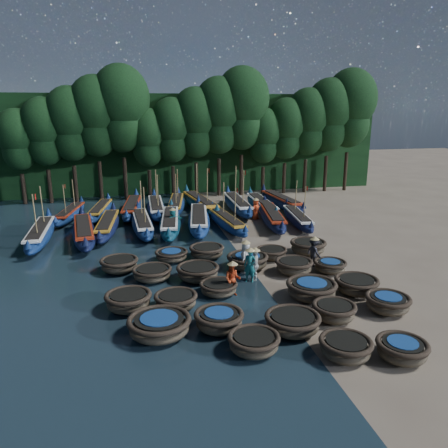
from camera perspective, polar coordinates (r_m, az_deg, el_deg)
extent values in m
plane|color=gray|center=(25.14, 3.18, -5.41)|extent=(120.00, 120.00, 0.00)
cube|color=black|center=(46.75, -4.47, 10.46)|extent=(40.00, 3.00, 10.00)
ellipsoid|color=brown|center=(16.74, 3.91, -15.44)|extent=(2.28, 2.28, 0.64)
torus|color=#34291F|center=(16.59, 3.93, -14.56)|extent=(1.97, 1.97, 0.19)
cylinder|color=black|center=(16.57, 3.93, -14.44)|extent=(1.49, 1.49, 0.06)
ellipsoid|color=brown|center=(16.95, 15.57, -15.54)|extent=(2.26, 2.26, 0.67)
torus|color=#34291F|center=(16.80, 15.65, -14.61)|extent=(1.95, 1.95, 0.20)
cylinder|color=black|center=(16.78, 15.66, -14.49)|extent=(1.47, 1.47, 0.06)
ellipsoid|color=brown|center=(17.47, 22.19, -15.20)|extent=(2.04, 2.04, 0.66)
torus|color=#34291F|center=(17.32, 22.29, -14.31)|extent=(1.88, 1.88, 0.20)
cylinder|color=black|center=(17.30, 22.31, -14.20)|extent=(1.41, 1.41, 0.06)
cylinder|color=navy|center=(17.28, 22.32, -14.08)|extent=(1.08, 1.08, 0.04)
ellipsoid|color=brown|center=(17.86, -8.44, -13.29)|extent=(2.64, 2.64, 0.74)
torus|color=#34291F|center=(17.70, -8.48, -12.29)|extent=(2.55, 2.55, 0.22)
cylinder|color=black|center=(17.68, -8.49, -12.16)|extent=(1.95, 1.95, 0.07)
cylinder|color=navy|center=(17.66, -8.49, -12.03)|extent=(1.50, 1.50, 0.04)
ellipsoid|color=brown|center=(18.10, -0.66, -12.72)|extent=(2.02, 2.02, 0.73)
torus|color=#34291F|center=(17.94, -0.67, -11.75)|extent=(2.05, 2.05, 0.22)
cylinder|color=black|center=(17.92, -0.67, -11.62)|extent=(1.53, 1.53, 0.07)
cylinder|color=navy|center=(17.90, -0.67, -11.50)|extent=(1.18, 1.18, 0.04)
ellipsoid|color=brown|center=(18.19, 8.93, -12.84)|extent=(2.71, 2.71, 0.69)
torus|color=#34291F|center=(18.04, 8.97, -11.93)|extent=(2.27, 2.27, 0.21)
cylinder|color=black|center=(18.02, 8.98, -11.81)|extent=(1.73, 1.73, 0.06)
ellipsoid|color=brown|center=(19.45, 14.17, -11.21)|extent=(1.73, 1.73, 0.68)
torus|color=#34291F|center=(19.31, 14.23, -10.37)|extent=(1.89, 1.89, 0.21)
cylinder|color=black|center=(19.30, 14.24, -10.26)|extent=(1.41, 1.41, 0.06)
ellipsoid|color=brown|center=(20.86, 20.58, -9.87)|extent=(2.27, 2.27, 0.69)
torus|color=#34291F|center=(20.73, 20.66, -9.05)|extent=(1.99, 1.99, 0.21)
cylinder|color=black|center=(20.71, 20.67, -8.94)|extent=(1.50, 1.50, 0.06)
cylinder|color=navy|center=(20.69, 20.68, -8.84)|extent=(1.15, 1.15, 0.04)
ellipsoid|color=brown|center=(20.18, -12.36, -10.00)|extent=(1.98, 1.98, 0.74)
torus|color=#34291F|center=(20.03, -12.42, -9.10)|extent=(2.11, 2.11, 0.22)
cylinder|color=black|center=(20.02, -12.43, -8.99)|extent=(1.58, 1.58, 0.07)
ellipsoid|color=brown|center=(19.93, -6.30, -10.16)|extent=(2.36, 2.36, 0.67)
torus|color=#34291F|center=(19.79, -6.33, -9.34)|extent=(1.96, 1.96, 0.20)
cylinder|color=black|center=(19.78, -6.33, -9.23)|extent=(1.47, 1.47, 0.06)
ellipsoid|color=brown|center=(21.26, -0.71, -8.52)|extent=(2.09, 2.09, 0.57)
torus|color=#34291F|center=(21.16, -0.71, -7.86)|extent=(1.86, 1.86, 0.17)
cylinder|color=black|center=(21.14, -0.71, -7.77)|extent=(1.41, 1.41, 0.05)
ellipsoid|color=brown|center=(21.23, 11.34, -8.61)|extent=(2.80, 2.80, 0.75)
torus|color=#34291F|center=(21.09, 11.39, -7.72)|extent=(2.42, 2.42, 0.23)
cylinder|color=black|center=(21.08, 11.39, -7.61)|extent=(1.84, 1.84, 0.07)
cylinder|color=navy|center=(21.06, 11.40, -7.50)|extent=(1.41, 1.41, 0.05)
ellipsoid|color=brown|center=(22.33, 16.90, -7.83)|extent=(2.49, 2.49, 0.71)
torus|color=#34291F|center=(22.20, 16.96, -7.03)|extent=(2.15, 2.15, 0.22)
cylinder|color=black|center=(22.18, 16.97, -6.93)|extent=(1.62, 1.62, 0.06)
ellipsoid|color=brown|center=(23.25, -9.36, -6.54)|extent=(2.46, 2.46, 0.62)
torus|color=#34291F|center=(23.14, -9.39, -5.87)|extent=(2.07, 2.07, 0.19)
cylinder|color=black|center=(23.13, -9.40, -5.78)|extent=(1.58, 1.58, 0.06)
ellipsoid|color=brown|center=(22.98, -3.44, -6.50)|extent=(2.73, 2.73, 0.71)
torus|color=#34291F|center=(22.86, -3.45, -5.72)|extent=(2.26, 2.26, 0.21)
cylinder|color=black|center=(22.84, -3.45, -5.62)|extent=(1.71, 1.71, 0.06)
ellipsoid|color=brown|center=(24.49, 3.08, -5.06)|extent=(2.86, 2.86, 0.73)
torus|color=#34291F|center=(24.37, 3.09, -4.31)|extent=(2.34, 2.34, 0.22)
cylinder|color=black|center=(24.36, 3.10, -4.21)|extent=(1.77, 1.77, 0.07)
cylinder|color=navy|center=(24.34, 3.10, -4.11)|extent=(1.36, 1.36, 0.04)
ellipsoid|color=brown|center=(24.06, 9.12, -5.65)|extent=(2.27, 2.27, 0.71)
torus|color=#34291F|center=(23.94, 9.15, -4.91)|extent=(2.07, 2.07, 0.21)
cylinder|color=black|center=(23.93, 9.15, -4.81)|extent=(1.55, 1.55, 0.06)
ellipsoid|color=brown|center=(24.69, 13.69, -5.51)|extent=(2.14, 2.14, 0.58)
torus|color=#34291F|center=(24.59, 13.73, -4.92)|extent=(1.80, 1.80, 0.18)
cylinder|color=black|center=(24.58, 13.73, -4.84)|extent=(1.36, 1.36, 0.05)
cylinder|color=navy|center=(24.57, 13.74, -4.76)|extent=(1.05, 1.05, 0.04)
ellipsoid|color=brown|center=(24.71, -13.51, -5.34)|extent=(2.00, 2.00, 0.69)
torus|color=#34291F|center=(24.61, -13.55, -4.64)|extent=(2.09, 2.09, 0.21)
cylinder|color=black|center=(24.59, -13.56, -4.54)|extent=(1.58, 1.58, 0.06)
ellipsoid|color=brown|center=(25.86, -6.87, -4.22)|extent=(2.27, 2.27, 0.57)
torus|color=#34291F|center=(25.77, -6.89, -3.66)|extent=(1.94, 1.94, 0.17)
cylinder|color=black|center=(25.76, -6.90, -3.59)|extent=(1.48, 1.48, 0.05)
cylinder|color=navy|center=(25.75, -6.90, -3.51)|extent=(1.14, 1.14, 0.03)
ellipsoid|color=brown|center=(26.15, -2.28, -3.77)|extent=(2.07, 2.07, 0.68)
torus|color=#34291F|center=(26.05, -2.29, -3.11)|extent=(2.09, 2.09, 0.21)
cylinder|color=black|center=(26.04, -2.29, -3.02)|extent=(1.58, 1.58, 0.06)
ellipsoid|color=brown|center=(26.11, 6.22, -3.96)|extent=(2.14, 2.14, 0.61)
torus|color=#34291F|center=(26.02, 6.24, -3.37)|extent=(1.85, 1.85, 0.18)
cylinder|color=black|center=(26.01, 6.24, -3.29)|extent=(1.40, 1.40, 0.06)
ellipsoid|color=brown|center=(27.33, 10.92, -3.11)|extent=(2.16, 2.16, 0.76)
torus|color=#34291F|center=(27.22, 10.95, -2.40)|extent=(2.23, 2.23, 0.23)
cylinder|color=black|center=(27.21, 10.96, -2.31)|extent=(1.68, 1.68, 0.07)
ellipsoid|color=navy|center=(31.59, -22.87, -1.31)|extent=(1.63, 8.23, 1.02)
cone|color=navy|center=(35.25, -21.99, 1.53)|extent=(0.45, 0.45, 0.61)
cone|color=navy|center=(27.65, -24.27, -2.38)|extent=(0.45, 0.45, 0.51)
cube|color=white|center=(31.48, -22.95, -0.56)|extent=(1.20, 6.37, 0.12)
cube|color=black|center=(31.46, -22.97, -0.41)|extent=(0.91, 5.55, 0.10)
cylinder|color=#997F4C|center=(32.36, -22.65, 2.09)|extent=(0.07, 0.24, 2.87)
cylinder|color=#997F4C|center=(29.70, -23.45, 0.92)|extent=(0.07, 0.24, 2.87)
plane|color=red|center=(29.42, -23.41, 3.29)|extent=(0.00, 0.36, 0.36)
ellipsoid|color=#0E0E34|center=(31.09, -17.83, -1.04)|extent=(2.53, 8.62, 1.06)
cone|color=#0E0E34|center=(34.95, -18.13, 1.85)|extent=(0.47, 0.47, 0.64)
cone|color=#0E0E34|center=(26.93, -17.67, -2.08)|extent=(0.47, 0.47, 0.53)
cube|color=#9D2A13|center=(30.98, -17.90, -0.25)|extent=(1.89, 6.67, 0.13)
cube|color=black|center=(30.95, -17.91, -0.10)|extent=(1.50, 5.80, 0.11)
ellipsoid|color=#0E0E34|center=(32.32, -14.97, -0.28)|extent=(2.10, 8.09, 1.00)
cone|color=#0E0E34|center=(35.92, -14.28, 2.37)|extent=(0.44, 0.44, 0.60)
cone|color=#0E0E34|center=(28.44, -16.01, -1.19)|extent=(0.44, 0.44, 0.50)
cube|color=gold|center=(32.21, -15.02, 0.44)|extent=(1.56, 6.27, 0.12)
cube|color=black|center=(32.19, -15.03, 0.58)|extent=(1.23, 5.45, 0.10)
ellipsoid|color=navy|center=(32.20, -10.63, -0.06)|extent=(1.85, 8.13, 1.01)
cone|color=navy|center=(35.86, -11.21, 2.55)|extent=(0.44, 0.44, 0.60)
cone|color=navy|center=(28.26, -10.02, -0.91)|extent=(0.44, 0.44, 0.50)
cube|color=white|center=(32.09, -10.67, 0.67)|extent=(1.37, 6.29, 0.12)
cube|color=black|center=(32.07, -10.67, 0.81)|extent=(1.06, 5.48, 0.10)
cylinder|color=#997F4C|center=(33.01, -10.77, 3.19)|extent=(0.07, 0.24, 2.82)
cylinder|color=#997F4C|center=(30.36, -10.35, 2.16)|extent=(0.07, 0.24, 2.82)
plane|color=red|center=(30.12, -10.17, 4.46)|extent=(0.00, 0.35, 0.35)
ellipsoid|color=#0E4050|center=(32.07, -7.04, 0.08)|extent=(2.52, 8.65, 1.07)
cone|color=#0E4050|center=(35.95, -6.93, 2.87)|extent=(0.47, 0.47, 0.64)
cone|color=#0E4050|center=(27.89, -7.27, -0.87)|extent=(0.47, 0.47, 0.53)
cube|color=white|center=(31.96, -7.06, 0.85)|extent=(1.88, 6.70, 0.13)
cube|color=black|center=(31.94, -7.07, 1.00)|extent=(1.50, 5.82, 0.11)
ellipsoid|color=navy|center=(32.57, -3.29, 0.45)|extent=(2.91, 9.05, 1.11)
cone|color=navy|center=(36.63, -3.36, 3.27)|extent=(0.49, 0.49, 0.67)
cone|color=navy|center=(28.20, -3.24, -0.48)|extent=(0.49, 0.49, 0.56)
cube|color=white|center=(32.45, -3.30, 1.25)|extent=(2.19, 7.00, 0.13)
cube|color=black|center=(32.43, -3.31, 1.40)|extent=(1.76, 6.08, 0.11)
ellipsoid|color=navy|center=(32.28, 0.43, 0.18)|extent=(2.21, 7.66, 0.94)
cone|color=navy|center=(35.53, -1.52, 2.60)|extent=(0.42, 0.42, 0.57)
cone|color=navy|center=(28.80, 2.83, -0.53)|extent=(0.42, 0.42, 0.47)
cube|color=gold|center=(32.18, 0.43, 0.87)|extent=(1.65, 5.93, 0.11)
cube|color=black|center=(32.16, 0.43, 1.00)|extent=(1.31, 5.15, 0.09)
cylinder|color=#997F4C|center=(33.00, -0.06, 3.22)|extent=(0.07, 0.22, 2.64)
cylinder|color=#997F4C|center=(30.65, 1.47, 2.28)|extent=(0.07, 0.22, 2.64)
plane|color=red|center=(30.46, 1.74, 4.41)|extent=(0.00, 0.33, 0.33)
ellipsoid|color=#0E0E34|center=(33.59, 6.31, 0.79)|extent=(2.85, 8.60, 1.06)
cone|color=#0E0E34|center=(37.41, 5.33, 3.39)|extent=(0.47, 0.47, 0.64)
cone|color=#0E0E34|center=(29.50, 7.62, -0.01)|extent=(0.47, 0.47, 0.53)
cube|color=#9D2A13|center=(33.48, 6.33, 1.53)|extent=(2.14, 6.66, 0.13)
cube|color=black|center=(33.47, 6.34, 1.67)|extent=(1.72, 5.77, 0.11)
ellipsoid|color=#0E0E34|center=(33.82, 9.58, 0.66)|extent=(2.22, 7.55, 0.93)
cone|color=#0E0E34|center=(37.11, 8.21, 2.97)|extent=(0.41, 0.41, 0.56)
cone|color=#0E0E34|center=(30.31, 11.36, -0.04)|extent=(0.41, 0.41, 0.47)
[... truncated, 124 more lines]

